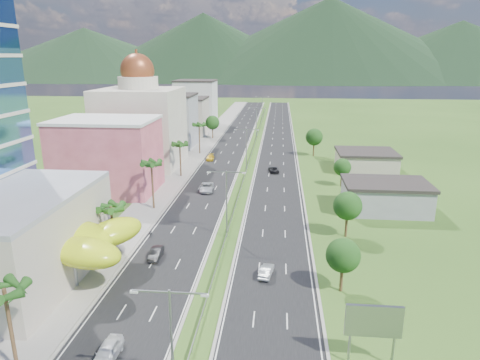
# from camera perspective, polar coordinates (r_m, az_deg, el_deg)

# --- Properties ---
(ground) EXTENTS (500.00, 500.00, 0.00)m
(ground) POSITION_cam_1_polar(r_m,az_deg,el_deg) (60.31, -2.93, -11.39)
(ground) COLOR #2D5119
(ground) RESTS_ON ground
(road_left) EXTENTS (11.00, 260.00, 0.04)m
(road_left) POSITION_cam_1_polar(r_m,az_deg,el_deg) (146.40, -0.86, 5.18)
(road_left) COLOR black
(road_left) RESTS_ON ground
(road_right) EXTENTS (11.00, 260.00, 0.04)m
(road_right) POSITION_cam_1_polar(r_m,az_deg,el_deg) (145.58, 5.05, 5.05)
(road_right) COLOR black
(road_right) RESTS_ON ground
(sidewalk_left) EXTENTS (7.00, 260.00, 0.12)m
(sidewalk_left) POSITION_cam_1_polar(r_m,az_deg,el_deg) (147.70, -4.54, 5.24)
(sidewalk_left) COLOR gray
(sidewalk_left) RESTS_ON ground
(median_guardrail) EXTENTS (0.10, 216.06, 0.76)m
(median_guardrail) POSITION_cam_1_polar(r_m,az_deg,el_deg) (128.07, 1.63, 3.86)
(median_guardrail) COLOR gray
(median_guardrail) RESTS_ON ground
(streetlight_median_a) EXTENTS (6.04, 0.25, 11.00)m
(streetlight_median_a) POSITION_cam_1_polar(r_m,az_deg,el_deg) (35.87, -9.11, -20.13)
(streetlight_median_a) COLOR gray
(streetlight_median_a) RESTS_ON ground
(streetlight_median_b) EXTENTS (6.04, 0.25, 11.00)m
(streetlight_median_b) POSITION_cam_1_polar(r_m,az_deg,el_deg) (66.82, -1.80, -2.28)
(streetlight_median_b) COLOR gray
(streetlight_median_b) RESTS_ON ground
(streetlight_median_c) EXTENTS (6.04, 0.25, 11.00)m
(streetlight_median_c) POSITION_cam_1_polar(r_m,az_deg,el_deg) (105.34, 0.87, 4.58)
(streetlight_median_c) COLOR gray
(streetlight_median_c) RESTS_ON ground
(streetlight_median_d) EXTENTS (6.04, 0.25, 11.00)m
(streetlight_median_d) POSITION_cam_1_polar(r_m,az_deg,el_deg) (149.61, 2.23, 8.02)
(streetlight_median_d) COLOR gray
(streetlight_median_d) RESTS_ON ground
(streetlight_median_e) EXTENTS (6.04, 0.25, 11.00)m
(streetlight_median_e) POSITION_cam_1_polar(r_m,az_deg,el_deg) (194.21, 2.97, 9.88)
(streetlight_median_e) COLOR gray
(streetlight_median_e) RESTS_ON ground
(lime_canopy) EXTENTS (18.00, 15.00, 7.40)m
(lime_canopy) POSITION_cam_1_polar(r_m,az_deg,el_deg) (60.78, -22.74, -7.29)
(lime_canopy) COLOR #B9D114
(lime_canopy) RESTS_ON ground
(pink_shophouse) EXTENTS (20.00, 15.00, 15.00)m
(pink_shophouse) POSITION_cam_1_polar(r_m,az_deg,el_deg) (94.41, -17.24, 2.96)
(pink_shophouse) COLOR #B64A58
(pink_shophouse) RESTS_ON ground
(domed_building) EXTENTS (20.00, 20.00, 28.70)m
(domed_building) POSITION_cam_1_polar(r_m,az_deg,el_deg) (114.92, -13.10, 7.47)
(domed_building) COLOR #C1B5A0
(domed_building) RESTS_ON ground
(midrise_grey) EXTENTS (16.00, 15.00, 16.00)m
(midrise_grey) POSITION_cam_1_polar(r_m,az_deg,el_deg) (138.84, -9.42, 7.70)
(midrise_grey) COLOR gray
(midrise_grey) RESTS_ON ground
(midrise_beige) EXTENTS (16.00, 15.00, 13.00)m
(midrise_beige) POSITION_cam_1_polar(r_m,az_deg,el_deg) (160.22, -7.43, 8.35)
(midrise_beige) COLOR #B2A492
(midrise_beige) RESTS_ON ground
(midrise_white) EXTENTS (16.00, 15.00, 18.00)m
(midrise_white) POSITION_cam_1_polar(r_m,az_deg,el_deg) (182.27, -5.87, 10.12)
(midrise_white) COLOR silver
(midrise_white) RESTS_ON ground
(billboard) EXTENTS (5.20, 0.35, 6.20)m
(billboard) POSITION_cam_1_polar(r_m,az_deg,el_deg) (43.00, 17.39, -17.71)
(billboard) COLOR gray
(billboard) RESTS_ON ground
(shed_near) EXTENTS (15.00, 10.00, 5.00)m
(shed_near) POSITION_cam_1_polar(r_m,az_deg,el_deg) (84.34, 18.80, -2.25)
(shed_near) COLOR gray
(shed_near) RESTS_ON ground
(shed_far) EXTENTS (14.00, 12.00, 4.40)m
(shed_far) POSITION_cam_1_polar(r_m,az_deg,el_deg) (113.08, 16.42, 2.36)
(shed_far) COLOR #B2A492
(shed_far) RESTS_ON ground
(palm_tree_a) EXTENTS (3.60, 3.60, 9.10)m
(palm_tree_a) POSITION_cam_1_polar(r_m,az_deg,el_deg) (43.56, -28.88, -13.13)
(palm_tree_a) COLOR #47301C
(palm_tree_a) RESTS_ON ground
(palm_tree_b) EXTENTS (3.60, 3.60, 8.10)m
(palm_tree_b) POSITION_cam_1_polar(r_m,az_deg,el_deg) (63.21, -16.84, -3.79)
(palm_tree_b) COLOR #47301C
(palm_tree_b) RESTS_ON ground
(palm_tree_c) EXTENTS (3.60, 3.60, 9.60)m
(palm_tree_c) POSITION_cam_1_polar(r_m,az_deg,el_deg) (80.83, -11.73, 1.94)
(palm_tree_c) COLOR #47301C
(palm_tree_c) RESTS_ON ground
(palm_tree_d) EXTENTS (3.60, 3.60, 8.60)m
(palm_tree_d) POSITION_cam_1_polar(r_m,az_deg,el_deg) (102.69, -8.03, 4.57)
(palm_tree_d) COLOR #47301C
(palm_tree_d) RESTS_ON ground
(palm_tree_e) EXTENTS (3.60, 3.60, 9.40)m
(palm_tree_e) POSITION_cam_1_polar(r_m,az_deg,el_deg) (126.63, -5.48, 7.19)
(palm_tree_e) COLOR #47301C
(palm_tree_e) RESTS_ON ground
(leafy_tree_lfar) EXTENTS (4.90, 4.90, 8.05)m
(leafy_tree_lfar) POSITION_cam_1_polar(r_m,az_deg,el_deg) (151.39, -3.70, 7.65)
(leafy_tree_lfar) COLOR #47301C
(leafy_tree_lfar) RESTS_ON ground
(leafy_tree_ra) EXTENTS (4.20, 4.20, 6.90)m
(leafy_tree_ra) POSITION_cam_1_polar(r_m,az_deg,el_deg) (53.77, 13.58, -9.76)
(leafy_tree_ra) COLOR #47301C
(leafy_tree_ra) RESTS_ON ground
(leafy_tree_rb) EXTENTS (4.55, 4.55, 7.47)m
(leafy_tree_rb) POSITION_cam_1_polar(r_m,az_deg,el_deg) (69.63, 14.16, -3.38)
(leafy_tree_rb) COLOR #47301C
(leafy_tree_rb) RESTS_ON ground
(leafy_tree_rc) EXTENTS (3.85, 3.85, 6.33)m
(leafy_tree_rc) POSITION_cam_1_polar(r_m,az_deg,el_deg) (96.84, 13.49, 1.66)
(leafy_tree_rc) COLOR #47301C
(leafy_tree_rc) RESTS_ON ground
(leafy_tree_rd) EXTENTS (4.90, 4.90, 8.05)m
(leafy_tree_rd) POSITION_cam_1_polar(r_m,az_deg,el_deg) (125.30, 9.87, 5.66)
(leafy_tree_rd) COLOR #47301C
(leafy_tree_rd) RESTS_ON ground
(mountain_ridge) EXTENTS (860.00, 140.00, 90.00)m
(mountain_ridge) POSITION_cam_1_polar(r_m,az_deg,el_deg) (506.35, 11.48, 12.68)
(mountain_ridge) COLOR black
(mountain_ridge) RESTS_ON ground
(car_white_near_left) EXTENTS (1.94, 4.75, 1.61)m
(car_white_near_left) POSITION_cam_1_polar(r_m,az_deg,el_deg) (45.57, -17.26, -21.04)
(car_white_near_left) COLOR silver
(car_white_near_left) RESTS_ON road_left
(car_dark_left) EXTENTS (1.66, 4.36, 1.42)m
(car_dark_left) POSITION_cam_1_polar(r_m,az_deg,el_deg) (63.23, -11.15, -9.57)
(car_dark_left) COLOR black
(car_dark_left) RESTS_ON road_left
(car_silver_mid_left) EXTENTS (3.09, 6.05, 1.64)m
(car_silver_mid_left) POSITION_cam_1_polar(r_m,az_deg,el_deg) (91.98, -4.47, -0.98)
(car_silver_mid_left) COLOR #AEB1B6
(car_silver_mid_left) RESTS_ON road_left
(car_yellow_far_left) EXTENTS (2.22, 4.85, 1.38)m
(car_yellow_far_left) POSITION_cam_1_polar(r_m,az_deg,el_deg) (119.92, -3.98, 3.03)
(car_yellow_far_left) COLOR gold
(car_yellow_far_left) RESTS_ON road_left
(car_silver_right) EXTENTS (2.09, 4.30, 1.36)m
(car_silver_right) POSITION_cam_1_polar(r_m,az_deg,el_deg) (57.62, 3.52, -11.99)
(car_silver_right) COLOR #ADB1B5
(car_silver_right) RESTS_ON road_right
(car_dark_far_right) EXTENTS (2.95, 5.12, 1.34)m
(car_dark_far_right) POSITION_cam_1_polar(r_m,az_deg,el_deg) (107.12, 4.50, 1.41)
(car_dark_far_right) COLOR black
(car_dark_far_right) RESTS_ON road_right
(motorcycle) EXTENTS (0.85, 1.91, 1.18)m
(motorcycle) POSITION_cam_1_polar(r_m,az_deg,el_deg) (70.81, -11.83, -6.84)
(motorcycle) COLOR black
(motorcycle) RESTS_ON road_left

